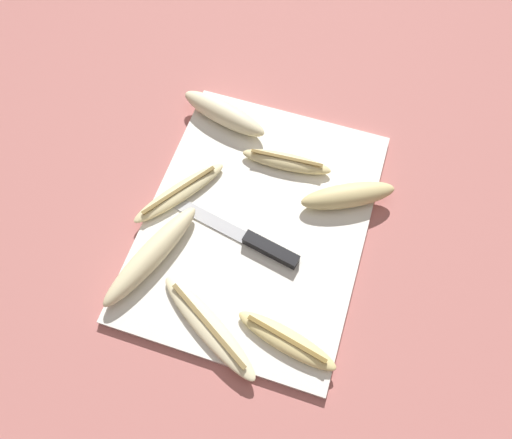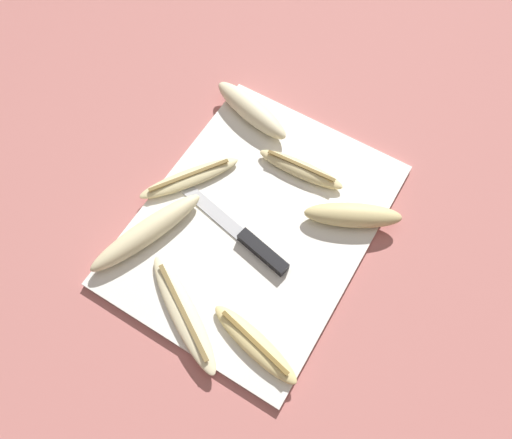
# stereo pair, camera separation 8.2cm
# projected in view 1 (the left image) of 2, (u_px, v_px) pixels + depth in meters

# --- Properties ---
(ground_plane) EXTENTS (4.00, 4.00, 0.00)m
(ground_plane) POSITION_uv_depth(u_px,v_px,m) (256.00, 225.00, 0.84)
(ground_plane) COLOR #B76B66
(cutting_board) EXTENTS (0.47, 0.36, 0.01)m
(cutting_board) POSITION_uv_depth(u_px,v_px,m) (256.00, 224.00, 0.83)
(cutting_board) COLOR white
(cutting_board) RESTS_ON ground_plane
(knife) EXTENTS (0.07, 0.24, 0.02)m
(knife) POSITION_uv_depth(u_px,v_px,m) (256.00, 242.00, 0.80)
(knife) COLOR black
(knife) RESTS_ON cutting_board
(banana_bright_far) EXTENTS (0.08, 0.18, 0.04)m
(banana_bright_far) POSITION_uv_depth(u_px,v_px,m) (224.00, 113.00, 0.90)
(banana_bright_far) COLOR beige
(banana_bright_far) RESTS_ON cutting_board
(banana_cream_curved) EXTENTS (0.21, 0.11, 0.04)m
(banana_cream_curved) POSITION_uv_depth(u_px,v_px,m) (151.00, 255.00, 0.78)
(banana_cream_curved) COLOR beige
(banana_cream_curved) RESTS_ON cutting_board
(banana_spotted_left) EXTENTS (0.11, 0.16, 0.04)m
(banana_spotted_left) POSITION_uv_depth(u_px,v_px,m) (348.00, 196.00, 0.83)
(banana_spotted_left) COLOR #DBC684
(banana_spotted_left) RESTS_ON cutting_board
(banana_golden_short) EXTENTS (0.07, 0.17, 0.02)m
(banana_golden_short) POSITION_uv_depth(u_px,v_px,m) (286.00, 340.00, 0.73)
(banana_golden_short) COLOR #EDD689
(banana_golden_short) RESTS_ON cutting_board
(banana_pale_long) EXTENTS (0.14, 0.20, 0.02)m
(banana_pale_long) POSITION_uv_depth(u_px,v_px,m) (209.00, 327.00, 0.74)
(banana_pale_long) COLOR beige
(banana_pale_long) RESTS_ON cutting_board
(banana_soft_right) EXTENTS (0.17, 0.13, 0.02)m
(banana_soft_right) POSITION_uv_depth(u_px,v_px,m) (180.00, 193.00, 0.84)
(banana_soft_right) COLOR beige
(banana_soft_right) RESTS_ON cutting_board
(banana_mellow_near) EXTENTS (0.04, 0.16, 0.02)m
(banana_mellow_near) POSITION_uv_depth(u_px,v_px,m) (286.00, 162.00, 0.87)
(banana_mellow_near) COLOR beige
(banana_mellow_near) RESTS_ON cutting_board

